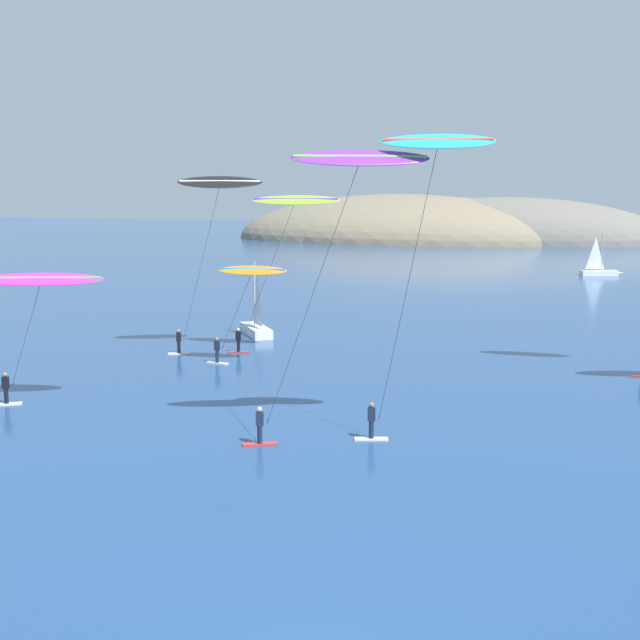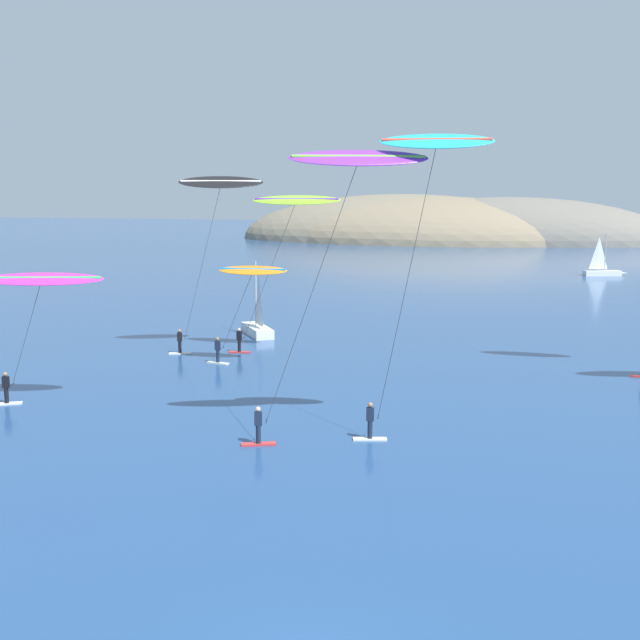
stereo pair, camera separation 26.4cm
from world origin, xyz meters
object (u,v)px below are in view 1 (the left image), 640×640
sailboat_near (255,326)px  kitesurfer_magenta (39,286)px  kitesurfer_lime (291,211)px  kitesurfer_cyan (431,171)px  kitesurfer_black (217,194)px  sailboat_far (601,271)px  kitesurfer_orange (249,279)px  kitesurfer_purple (351,182)px

sailboat_near → kitesurfer_magenta: 23.53m
kitesurfer_lime → kitesurfer_magenta: bearing=-118.5°
kitesurfer_cyan → kitesurfer_black: 22.98m
kitesurfer_lime → kitesurfer_black: bearing=-174.5°
kitesurfer_lime → kitesurfer_magenta: kitesurfer_lime is taller
kitesurfer_lime → kitesurfer_cyan: (11.41, -16.54, 2.07)m
sailboat_near → kitesurfer_black: bearing=-88.3°
sailboat_far → kitesurfer_black: bearing=-114.7°
sailboat_far → kitesurfer_cyan: kitesurfer_cyan is taller
kitesurfer_lime → kitesurfer_cyan: 20.20m
kitesurfer_cyan → kitesurfer_magenta: size_ratio=1.94×
sailboat_near → kitesurfer_lime: size_ratio=0.53×
kitesurfer_magenta → kitesurfer_black: 16.16m
kitesurfer_orange → kitesurfer_cyan: bearing=-44.6°
sailboat_far → kitesurfer_cyan: 80.15m
sailboat_far → kitesurfer_black: 69.37m
kitesurfer_lime → kitesurfer_cyan: kitesurfer_cyan is taller
kitesurfer_lime → kitesurfer_cyan: bearing=-55.4°
sailboat_far → kitesurfer_purple: 81.67m
sailboat_far → kitesurfer_cyan: (-12.24, -78.43, 11.10)m
kitesurfer_orange → kitesurfer_cyan: (13.06, -12.88, 6.21)m
kitesurfer_cyan → kitesurfer_magenta: 20.67m
kitesurfer_orange → sailboat_near: bearing=108.4°
kitesurfer_orange → kitesurfer_lime: (1.66, 3.66, 4.15)m
sailboat_far → kitesurfer_orange: 70.43m
kitesurfer_orange → kitesurfer_cyan: kitesurfer_cyan is taller
sailboat_near → kitesurfer_magenta: bearing=-98.1°
kitesurfer_magenta → sailboat_far: bearing=67.5°
sailboat_near → kitesurfer_lime: kitesurfer_lime is taller
kitesurfer_magenta → kitesurfer_black: (3.47, 15.10, 4.61)m
sailboat_far → kitesurfer_magenta: size_ratio=0.86×
kitesurfer_cyan → kitesurfer_black: size_ratio=1.11×
sailboat_far → kitesurfer_magenta: 84.04m
kitesurfer_magenta → kitesurfer_orange: bearing=60.2°
sailboat_near → kitesurfer_cyan: kitesurfer_cyan is taller
sailboat_near → kitesurfer_cyan: (16.64, -23.61, 11.10)m
kitesurfer_purple → kitesurfer_lime: 19.50m
kitesurfer_purple → kitesurfer_lime: (-8.23, 17.61, -1.59)m
kitesurfer_orange → kitesurfer_cyan: 19.37m
kitesurfer_purple → kitesurfer_magenta: (-16.70, 2.03, -5.11)m
kitesurfer_purple → kitesurfer_lime: bearing=115.0°
sailboat_near → kitesurfer_orange: 12.32m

